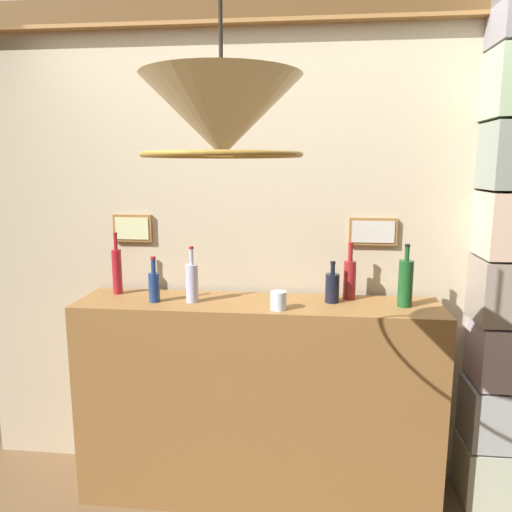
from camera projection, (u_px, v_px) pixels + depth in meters
panelled_rear_partition at (263, 230)px, 2.75m from camera, size 3.31×0.15×2.70m
bar_shelf_unit at (257, 401)px, 2.63m from camera, size 1.87×0.40×1.09m
liquor_bottle_whiskey at (350, 278)px, 2.58m from camera, size 0.06×0.06×0.30m
liquor_bottle_scotch at (117, 270)px, 2.69m from camera, size 0.05×0.05×0.34m
liquor_bottle_rum at (154, 285)px, 2.53m from camera, size 0.06×0.06×0.24m
liquor_bottle_amaro at (405, 283)px, 2.44m from camera, size 0.07×0.07×0.31m
liquor_bottle_vermouth at (332, 287)px, 2.52m from camera, size 0.07×0.07×0.21m
liquor_bottle_sherry at (192, 282)px, 2.53m from camera, size 0.06×0.06×0.29m
glass_tumbler_rocks at (278, 300)px, 2.40m from camera, size 0.08×0.08×0.09m
pendant_lamp at (223, 119)px, 1.45m from camera, size 0.48×0.48×0.63m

